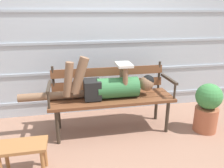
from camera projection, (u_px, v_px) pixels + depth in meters
ground_plane at (115, 137)px, 2.74m from camera, size 12.00×12.00×0.00m
house_siding at (103, 27)px, 3.12m from camera, size 4.46×0.08×2.57m
park_bench at (111, 93)px, 2.81m from camera, size 1.55×0.48×0.84m
reclining_person at (107, 86)px, 2.69m from camera, size 1.67×0.25×0.55m
footstool at (23, 151)px, 2.02m from camera, size 0.45×0.25×0.34m
potted_plant at (207, 107)px, 2.79m from camera, size 0.33×0.33×0.64m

